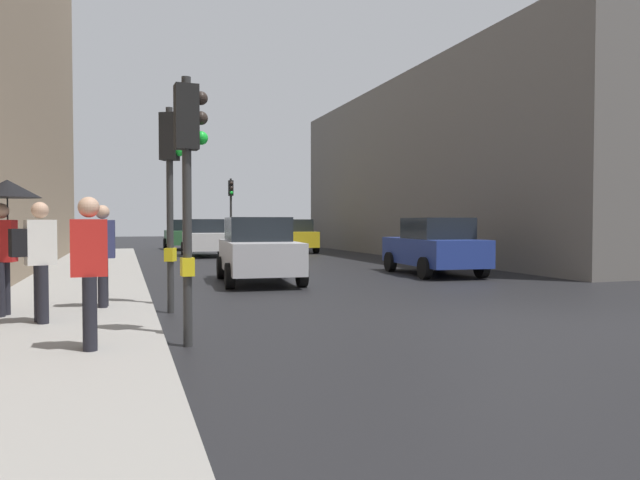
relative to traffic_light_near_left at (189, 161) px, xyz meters
name	(u,v)px	position (x,y,z in m)	size (l,w,h in m)	color
ground_plane	(519,320)	(5.41, 0.33, -2.43)	(120.00, 120.00, 0.00)	black
sidewalk_kerb	(78,291)	(-1.80, 6.33, -2.35)	(2.94, 40.00, 0.16)	gray
building_facade_right	(500,171)	(17.14, 17.42, 1.73)	(12.00, 25.17, 8.32)	slate
traffic_light_near_left	(189,161)	(0.00, 0.00, 0.00)	(0.44, 0.26, 3.52)	#2D2D2D
traffic_light_far_median	(231,201)	(4.74, 24.16, 0.32)	(0.25, 0.43, 3.99)	#2D2D2D
traffic_light_near_right	(171,172)	(0.00, 3.00, 0.11)	(0.45, 0.35, 3.68)	#2D2D2D
car_blue_van	(434,246)	(8.30, 8.31, -1.55)	(2.25, 4.31, 1.76)	navy
car_dark_suv	(261,233)	(7.67, 29.80, -1.55)	(2.15, 4.27, 1.76)	black
car_green_estate	(184,235)	(2.53, 27.70, -1.55)	(2.18, 4.28, 1.76)	#2D6038
car_white_compact	(205,238)	(2.86, 20.49, -1.55)	(2.05, 4.22, 1.76)	silver
car_silver_hatchback	(258,250)	(2.63, 7.75, -1.55)	(2.27, 4.33, 1.76)	#BCBCC1
car_yellow_taxi	(293,236)	(7.79, 22.46, -1.55)	(2.18, 4.28, 1.76)	yellow
pedestrian_with_umbrella	(5,209)	(-2.57, 2.45, -0.59)	(1.00, 1.00, 2.14)	black
pedestrian_with_grey_backpack	(100,249)	(-1.21, 3.02, -1.27)	(0.61, 0.36, 1.77)	black
pedestrian_with_black_backpack	(37,255)	(-2.01, 1.57, -1.27)	(0.65, 0.45, 1.77)	black
pedestrian_in_red_jacket	(89,266)	(-1.19, -0.56, -1.30)	(0.41, 0.36, 1.77)	black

